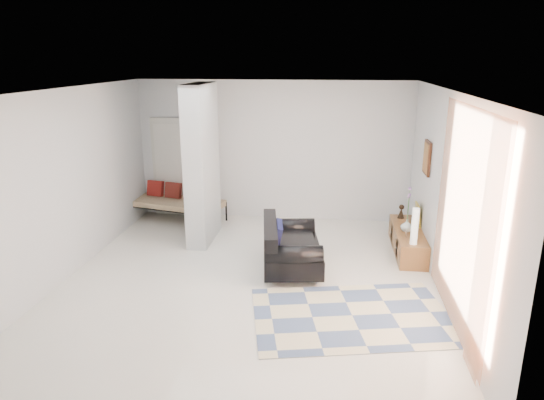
# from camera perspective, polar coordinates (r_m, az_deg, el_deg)

# --- Properties ---
(floor) EXTENTS (6.00, 6.00, 0.00)m
(floor) POSITION_cam_1_polar(r_m,az_deg,el_deg) (7.42, -2.72, -9.31)
(floor) COLOR white
(floor) RESTS_ON ground
(ceiling) EXTENTS (6.00, 6.00, 0.00)m
(ceiling) POSITION_cam_1_polar(r_m,az_deg,el_deg) (6.69, -3.05, 12.80)
(ceiling) COLOR white
(ceiling) RESTS_ON wall_back
(wall_back) EXTENTS (6.00, 0.00, 6.00)m
(wall_back) POSITION_cam_1_polar(r_m,az_deg,el_deg) (9.82, 0.13, 5.78)
(wall_back) COLOR silver
(wall_back) RESTS_ON ground
(wall_front) EXTENTS (6.00, 0.00, 6.00)m
(wall_front) POSITION_cam_1_polar(r_m,az_deg,el_deg) (4.19, -10.01, -9.73)
(wall_front) COLOR silver
(wall_front) RESTS_ON ground
(wall_left) EXTENTS (0.00, 6.00, 6.00)m
(wall_left) POSITION_cam_1_polar(r_m,az_deg,el_deg) (7.87, -23.02, 1.73)
(wall_left) COLOR silver
(wall_left) RESTS_ON ground
(wall_right) EXTENTS (0.00, 6.00, 6.00)m
(wall_right) POSITION_cam_1_polar(r_m,az_deg,el_deg) (7.01, 19.87, 0.36)
(wall_right) COLOR silver
(wall_right) RESTS_ON ground
(partition_column) EXTENTS (0.35, 1.20, 2.80)m
(partition_column) POSITION_cam_1_polar(r_m,az_deg,el_deg) (8.68, -8.25, 4.17)
(partition_column) COLOR #BABFC2
(partition_column) RESTS_ON floor
(hallway_door) EXTENTS (0.85, 0.06, 2.04)m
(hallway_door) POSITION_cam_1_polar(r_m,az_deg,el_deg) (10.32, -11.58, 3.82)
(hallway_door) COLOR beige
(hallway_door) RESTS_ON floor
(curtain) EXTENTS (0.00, 2.55, 2.55)m
(curtain) POSITION_cam_1_polar(r_m,az_deg,el_deg) (5.91, 21.47, -2.23)
(curtain) COLOR orange
(curtain) RESTS_ON wall_right
(wall_art) EXTENTS (0.04, 0.45, 0.55)m
(wall_art) POSITION_cam_1_polar(r_m,az_deg,el_deg) (8.30, 17.79, 4.75)
(wall_art) COLOR #3F1F11
(wall_art) RESTS_ON wall_right
(media_console) EXTENTS (0.45, 1.65, 0.80)m
(media_console) POSITION_cam_1_polar(r_m,az_deg,el_deg) (8.66, 15.65, -4.57)
(media_console) COLOR brown
(media_console) RESTS_ON floor
(loveseat) EXTENTS (1.07, 1.60, 0.76)m
(loveseat) POSITION_cam_1_polar(r_m,az_deg,el_deg) (7.65, 1.87, -5.54)
(loveseat) COLOR silver
(loveseat) RESTS_ON floor
(daybed) EXTENTS (2.00, 1.20, 0.77)m
(daybed) POSITION_cam_1_polar(r_m,az_deg,el_deg) (10.01, -11.19, -0.15)
(daybed) COLOR black
(daybed) RESTS_ON floor
(area_rug) EXTENTS (2.82, 2.17, 0.01)m
(area_rug) POSITION_cam_1_polar(r_m,az_deg,el_deg) (6.54, 9.41, -13.29)
(area_rug) COLOR beige
(area_rug) RESTS_ON floor
(cylinder_lamp) EXTENTS (0.11, 0.11, 0.59)m
(cylinder_lamp) POSITION_cam_1_polar(r_m,az_deg,el_deg) (7.88, 16.45, -2.98)
(cylinder_lamp) COLOR white
(cylinder_lamp) RESTS_ON media_console
(bronze_figurine) EXTENTS (0.14, 0.14, 0.25)m
(bronze_figurine) POSITION_cam_1_polar(r_m,az_deg,el_deg) (9.12, 14.97, -1.31)
(bronze_figurine) COLOR black
(bronze_figurine) RESTS_ON media_console
(vase) EXTENTS (0.22, 0.22, 0.21)m
(vase) POSITION_cam_1_polar(r_m,az_deg,el_deg) (8.46, 15.57, -2.91)
(vase) COLOR silver
(vase) RESTS_ON media_console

